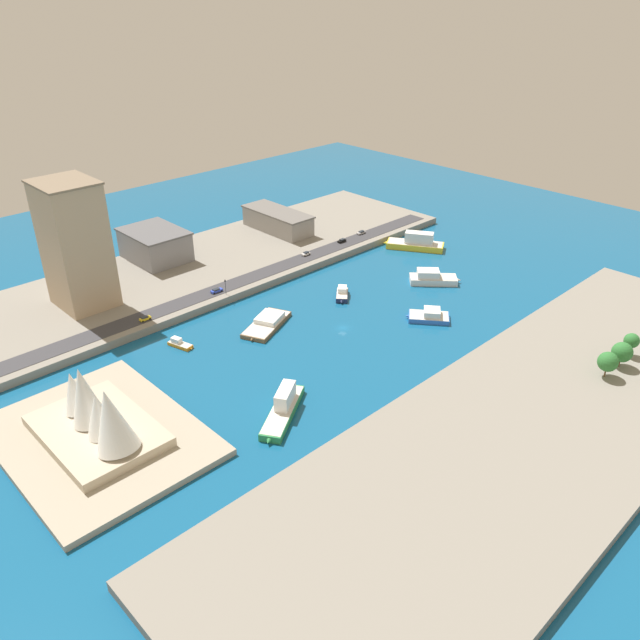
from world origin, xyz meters
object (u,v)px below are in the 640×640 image
object	(u,v)px
catamaran_blue	(429,316)
taxi_yellow_cab	(145,318)
water_taxi_orange	(180,344)
sedan_silver	(361,232)
ferry_green_doubledeck	(283,407)
warehouse_low_gray	(155,245)
suv_black	(342,241)
apartment_midrise_tan	(75,245)
patrol_launch_navy	(342,294)
carpark_squat_concrete	(278,220)
van_white	(306,254)
ferry_yellow_fast	(416,243)
opera_landmark	(97,416)
hatchback_blue	(217,290)
traffic_light_waterfront	(225,285)
ferry_white_commuter	(432,278)
barge_flat_brown	(267,323)

from	to	relation	value
catamaran_blue	taxi_yellow_cab	world-z (taller)	taxi_yellow_cab
water_taxi_orange	sedan_silver	size ratio (longest dim) A/B	2.09
ferry_green_doubledeck	taxi_yellow_cab	size ratio (longest dim) A/B	6.08
sedan_silver	catamaran_blue	bearing A→B (deg)	150.25
warehouse_low_gray	suv_black	distance (m)	88.43
catamaran_blue	apartment_midrise_tan	xyz separation A→B (m)	(99.54, 91.68, 26.16)
patrol_launch_navy	carpark_squat_concrete	distance (m)	78.10
suv_black	van_white	bearing A→B (deg)	89.82
taxi_yellow_cab	warehouse_low_gray	bearing A→B (deg)	-35.11
catamaran_blue	suv_black	xyz separation A→B (m)	(75.05, -28.34, 2.45)
sedan_silver	ferry_yellow_fast	bearing A→B (deg)	-157.70
carpark_squat_concrete	apartment_midrise_tan	distance (m)	111.05
water_taxi_orange	taxi_yellow_cab	bearing A→B (deg)	4.34
water_taxi_orange	opera_landmark	distance (m)	55.70
apartment_midrise_tan	hatchback_blue	distance (m)	56.39
warehouse_low_gray	traffic_light_waterfront	world-z (taller)	warehouse_low_gray
ferry_yellow_fast	traffic_light_waterfront	distance (m)	103.12
ferry_white_commuter	hatchback_blue	size ratio (longest dim) A/B	3.96
ferry_green_doubledeck	taxi_yellow_cab	distance (m)	76.66
ferry_white_commuter	traffic_light_waterfront	world-z (taller)	traffic_light_waterfront
water_taxi_orange	ferry_yellow_fast	distance (m)	135.37
sedan_silver	carpark_squat_concrete	bearing A→B (deg)	38.22
ferry_white_commuter	hatchback_blue	bearing A→B (deg)	56.19
catamaran_blue	opera_landmark	world-z (taller)	opera_landmark
patrol_launch_navy	opera_landmark	bearing A→B (deg)	98.83
taxi_yellow_cab	hatchback_blue	world-z (taller)	hatchback_blue
ferry_green_doubledeck	patrol_launch_navy	world-z (taller)	ferry_green_doubledeck
ferry_white_commuter	barge_flat_brown	bearing A→B (deg)	75.49
catamaran_blue	apartment_midrise_tan	distance (m)	137.83
taxi_yellow_cab	water_taxi_orange	bearing A→B (deg)	-175.66
catamaran_blue	ferry_yellow_fast	bearing A→B (deg)	-47.52
warehouse_low_gray	van_white	bearing A→B (deg)	-130.90
catamaran_blue	taxi_yellow_cab	bearing A→B (deg)	49.49
barge_flat_brown	opera_landmark	distance (m)	81.30
ferry_green_doubledeck	sedan_silver	size ratio (longest dim) A/B	5.21
opera_landmark	suv_black	bearing A→B (deg)	-70.14
water_taxi_orange	barge_flat_brown	bearing A→B (deg)	-107.21
patrol_launch_navy	suv_black	size ratio (longest dim) A/B	2.45
sedan_silver	water_taxi_orange	bearing A→B (deg)	101.98
suv_black	traffic_light_waterfront	world-z (taller)	traffic_light_waterfront
patrol_launch_navy	sedan_silver	xyz separation A→B (m)	(39.18, -53.93, 2.50)
carpark_squat_concrete	suv_black	distance (m)	36.91
ferry_white_commuter	suv_black	world-z (taller)	ferry_white_commuter
barge_flat_brown	ferry_yellow_fast	xyz separation A→B (m)	(10.06, -102.79, 1.62)
ferry_white_commuter	van_white	xyz separation A→B (m)	(55.11, 23.82, 1.83)
taxi_yellow_cab	opera_landmark	size ratio (longest dim) A/B	0.11
ferry_green_doubledeck	carpark_squat_concrete	size ratio (longest dim) A/B	0.66
ferry_green_doubledeck	hatchback_blue	bearing A→B (deg)	-21.97
water_taxi_orange	warehouse_low_gray	xyz separation A→B (m)	(70.20, -33.37, 8.92)
catamaran_blue	traffic_light_waterfront	bearing A→B (deg)	34.80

